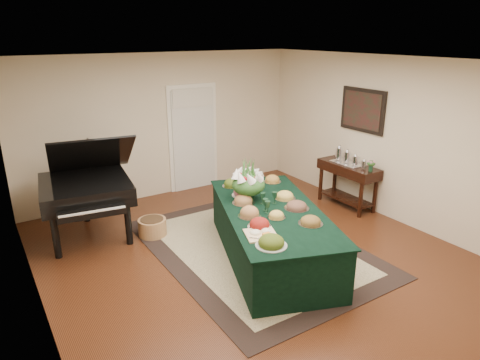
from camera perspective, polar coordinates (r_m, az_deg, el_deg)
ground at (r=6.28m, az=1.50°, el=-9.86°), size 6.00×6.00×0.00m
area_rug at (r=6.44m, az=1.77°, el=-8.97°), size 2.66×3.72×0.01m
kitchen_doorway at (r=8.60m, az=-6.25°, el=5.46°), size 1.05×0.07×2.10m
buffet_table at (r=6.05m, az=4.18°, el=-7.09°), size 2.11×2.97×0.75m
food_platters at (r=5.92m, az=3.21°, el=-3.23°), size 1.64×2.25×0.14m
cutting_board at (r=5.15m, az=2.78°, el=-6.99°), size 0.47×0.47×0.10m
green_goblets at (r=5.89m, az=3.70°, el=-2.92°), size 0.36×0.37×0.18m
floral_centerpiece at (r=6.10m, az=1.14°, el=-0.07°), size 0.49×0.49×0.49m
grand_piano at (r=6.90m, az=-19.81°, el=-1.02°), size 1.58×1.71×1.62m
wicker_basket at (r=6.89m, az=-11.60°, el=-6.21°), size 0.44×0.44×0.27m
mahogany_sideboard at (r=7.95m, az=14.22°, el=0.78°), size 0.45×1.17×0.80m
tea_service at (r=7.87m, az=14.32°, el=2.87°), size 0.34×0.74×0.30m
pink_bouquet at (r=7.55m, az=17.09°, el=2.09°), size 0.16×0.16×0.20m
wall_painting at (r=7.85m, az=16.02°, el=8.93°), size 0.05×0.95×0.75m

